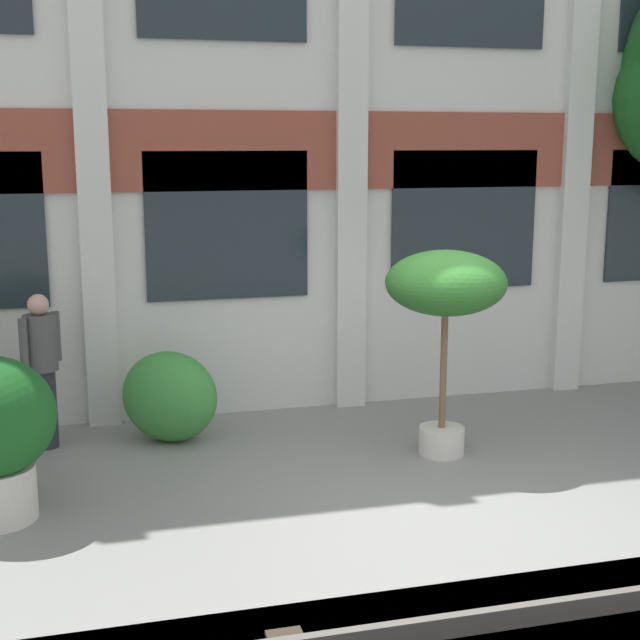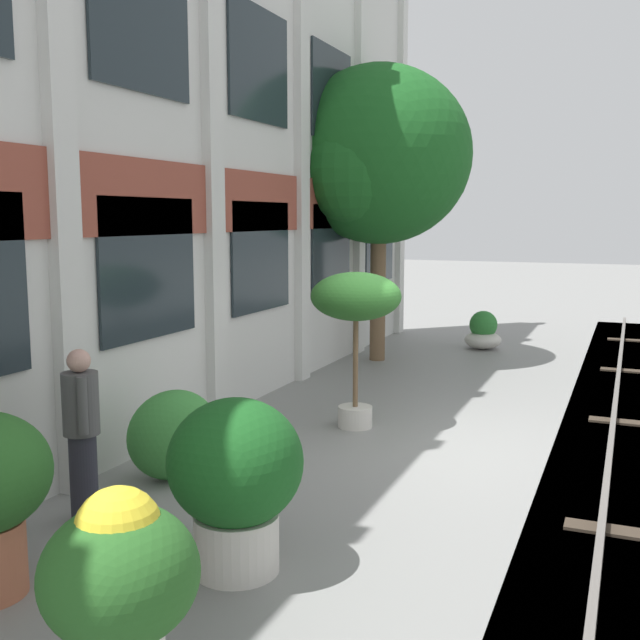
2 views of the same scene
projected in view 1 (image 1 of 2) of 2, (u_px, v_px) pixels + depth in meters
ground_plane at (435, 488)px, 8.37m from camera, size 80.00×80.00×0.00m
apartment_facade at (345, 32)px, 10.42m from camera, size 18.04×0.64×8.98m
potted_plant_tall_urn at (446, 293)px, 8.97m from camera, size 1.23×1.23×2.14m
resident_by_doorway at (42, 366)px, 9.34m from camera, size 0.40×0.40×1.66m
topiary_hedge at (170, 397)px, 9.61m from camera, size 1.27×1.12×0.99m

